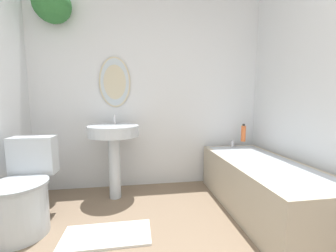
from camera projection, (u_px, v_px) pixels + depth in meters
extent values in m
cube|color=silver|center=(151.00, 91.00, 2.58)|extent=(2.91, 0.06, 2.40)
ellipsoid|color=beige|center=(115.00, 82.00, 2.46)|extent=(0.37, 0.02, 0.60)
ellipsoid|color=silver|center=(115.00, 82.00, 2.45)|extent=(0.33, 0.01, 0.56)
sphere|color=#2D6B33|center=(52.00, 4.00, 2.17)|extent=(0.39, 0.39, 0.39)
cylinder|color=silver|center=(20.00, 211.00, 1.64)|extent=(0.41, 0.41, 0.41)
cylinder|color=#A0A9B1|center=(17.00, 184.00, 1.61)|extent=(0.44, 0.44, 0.02)
cube|color=silver|center=(34.00, 155.00, 1.87)|extent=(0.37, 0.16, 0.34)
cylinder|color=silver|center=(115.00, 167.00, 2.28)|extent=(0.13, 0.13, 0.70)
cylinder|color=silver|center=(114.00, 131.00, 2.23)|extent=(0.55, 0.55, 0.11)
cylinder|color=silver|center=(115.00, 120.00, 2.36)|extent=(0.02, 0.02, 0.10)
cube|color=#B2A893|center=(262.00, 186.00, 2.02)|extent=(0.69, 1.52, 0.49)
cube|color=silver|center=(263.00, 164.00, 1.99)|extent=(0.59, 1.42, 0.04)
cylinder|color=silver|center=(232.00, 144.00, 2.63)|extent=(0.04, 0.04, 0.08)
cylinder|color=#DB6633|center=(243.00, 134.00, 2.60)|extent=(0.06, 0.06, 0.20)
cylinder|color=black|center=(244.00, 125.00, 2.59)|extent=(0.03, 0.03, 0.02)
cube|color=silver|center=(107.00, 235.00, 1.64)|extent=(0.69, 0.32, 0.02)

